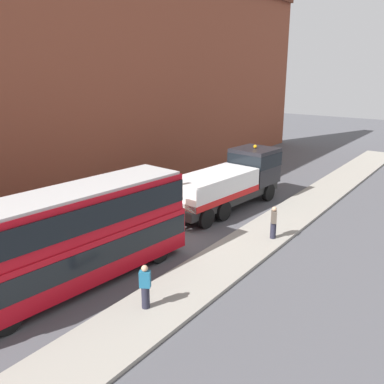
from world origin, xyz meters
The scene contains 7 objects.
ground_plane centered at (0.00, 0.00, 0.00)m, with size 120.00×120.00×0.00m, color #4C4C51.
near_kerb centered at (0.00, -4.20, 0.07)m, with size 60.00×2.80×0.15m, color gray.
building_facade centered at (0.00, 7.40, 8.07)m, with size 60.00×1.50×16.00m.
recovery_tow_truck centered at (5.98, -0.30, 1.76)m, with size 10.23×3.46×3.67m.
double_decker_bus centered at (-6.49, -0.26, 2.23)m, with size 11.19×3.56×4.06m.
pedestrian_onlooker centered at (-6.13, -3.92, 0.99)m, with size 0.43×0.48×1.71m.
pedestrian_bystander centered at (2.61, -4.88, 0.99)m, with size 0.48×0.42×1.71m.
Camera 1 is at (-16.30, -13.29, 8.71)m, focal length 39.63 mm.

